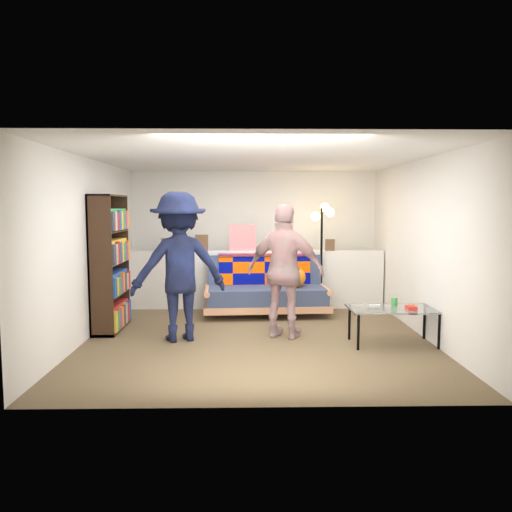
% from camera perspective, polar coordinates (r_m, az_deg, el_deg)
% --- Properties ---
extents(ground, '(5.00, 5.00, 0.00)m').
position_cam_1_polar(ground, '(6.95, 0.07, -8.98)').
color(ground, brown).
rests_on(ground, ground).
extents(room_shell, '(4.60, 5.05, 2.45)m').
position_cam_1_polar(room_shell, '(7.19, -0.01, 4.99)').
color(room_shell, silver).
rests_on(room_shell, ground).
extents(half_wall_ledge, '(4.45, 0.15, 1.00)m').
position_cam_1_polar(half_wall_ledge, '(8.61, -0.19, -2.72)').
color(half_wall_ledge, silver).
rests_on(half_wall_ledge, ground).
extents(ledge_decor, '(2.97, 0.02, 0.45)m').
position_cam_1_polar(ledge_decor, '(8.52, -1.71, 1.76)').
color(ledge_decor, brown).
rests_on(ledge_decor, half_wall_ledge).
extents(futon_sofa, '(2.05, 1.07, 0.86)m').
position_cam_1_polar(futon_sofa, '(8.15, 1.26, -3.92)').
color(futon_sofa, tan).
rests_on(futon_sofa, ground).
extents(bookshelf, '(0.32, 0.96, 1.92)m').
position_cam_1_polar(bookshelf, '(7.38, -16.37, -1.26)').
color(bookshelf, black).
rests_on(bookshelf, ground).
extents(coffee_table, '(1.13, 0.63, 0.58)m').
position_cam_1_polar(coffee_table, '(6.63, 15.46, -6.03)').
color(coffee_table, black).
rests_on(coffee_table, ground).
extents(floor_lamp, '(0.36, 0.34, 1.81)m').
position_cam_1_polar(floor_lamp, '(8.51, 7.62, 2.44)').
color(floor_lamp, black).
rests_on(floor_lamp, ground).
extents(person_left, '(1.42, 1.09, 1.95)m').
position_cam_1_polar(person_left, '(6.60, -8.79, -1.22)').
color(person_left, black).
rests_on(person_left, ground).
extents(person_right, '(1.14, 0.81, 1.80)m').
position_cam_1_polar(person_right, '(6.66, 3.35, -1.74)').
color(person_right, pink).
rests_on(person_right, ground).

